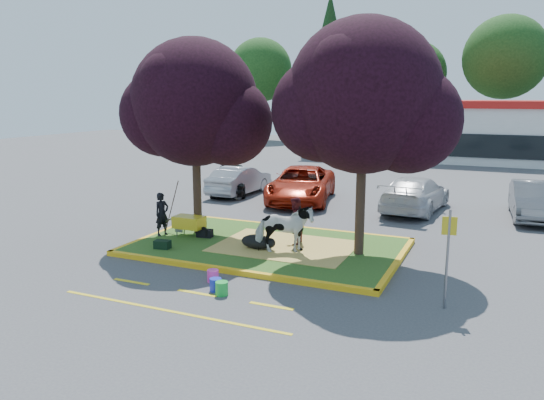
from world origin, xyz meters
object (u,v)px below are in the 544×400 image
at_px(cow, 284,229).
at_px(wheelbarrow, 189,222).
at_px(bucket_pink, 213,276).
at_px(car_silver, 240,180).
at_px(bucket_blue, 216,285).
at_px(bucket_green, 222,288).
at_px(sign_post, 448,249).
at_px(calf, 257,242).
at_px(handler, 162,214).
at_px(car_black, 230,179).

relative_size(cow, wheelbarrow, 0.96).
bearing_deg(bucket_pink, car_silver, 114.09).
distance_m(cow, bucket_blue, 3.35).
bearing_deg(bucket_pink, bucket_green, -47.27).
height_order(cow, bucket_green, cow).
bearing_deg(bucket_green, cow, 86.41).
xyz_separation_m(sign_post, bucket_pink, (-5.72, -0.62, -1.25)).
bearing_deg(calf, bucket_pink, -83.56).
bearing_deg(calf, sign_post, -14.93).
relative_size(handler, bucket_green, 4.31).
distance_m(sign_post, bucket_pink, 5.89).
bearing_deg(bucket_pink, car_black, 116.27).
xyz_separation_m(cow, car_silver, (-5.97, 8.67, -0.18)).
xyz_separation_m(handler, car_silver, (-1.44, 8.44, -0.18)).
distance_m(cow, bucket_pink, 2.93).
distance_m(cow, wheelbarrow, 3.67).
bearing_deg(car_silver, handler, 101.59).
relative_size(cow, handler, 1.19).
distance_m(bucket_pink, car_silver, 12.46).
height_order(bucket_green, bucket_blue, bucket_green).
distance_m(calf, wheelbarrow, 2.74).
xyz_separation_m(cow, bucket_blue, (-0.49, -3.24, -0.72)).
xyz_separation_m(calf, bucket_pink, (0.05, -2.76, -0.21)).
xyz_separation_m(wheelbarrow, sign_post, (8.46, -2.57, 0.79)).
relative_size(calf, sign_post, 0.44).
bearing_deg(handler, bucket_blue, -111.54).
bearing_deg(cow, wheelbarrow, 58.85).
distance_m(wheelbarrow, car_black, 8.74).
height_order(cow, handler, cow).
bearing_deg(sign_post, bucket_blue, -176.88).
xyz_separation_m(bucket_blue, car_black, (-6.03, 11.97, 0.56)).
bearing_deg(car_black, handler, -99.93).
xyz_separation_m(bucket_pink, bucket_blue, (0.39, -0.54, -0.00)).
distance_m(calf, bucket_blue, 3.34).
xyz_separation_m(calf, wheelbarrow, (-2.69, 0.43, 0.25)).
distance_m(handler, sign_post, 9.66).
bearing_deg(car_black, cow, -76.39).
bearing_deg(bucket_blue, sign_post, 12.28).
distance_m(handler, wheelbarrow, 0.97).
bearing_deg(bucket_green, handler, 139.75).
distance_m(calf, handler, 3.63).
relative_size(sign_post, bucket_pink, 7.15).
bearing_deg(wheelbarrow, calf, -8.09).
height_order(wheelbarrow, bucket_pink, wheelbarrow).
distance_m(handler, bucket_pink, 4.73).
relative_size(calf, handler, 0.69).
distance_m(cow, handler, 4.53).
height_order(bucket_blue, car_silver, car_silver).
bearing_deg(bucket_green, car_black, 117.44).
bearing_deg(cow, bucket_green, 153.00).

